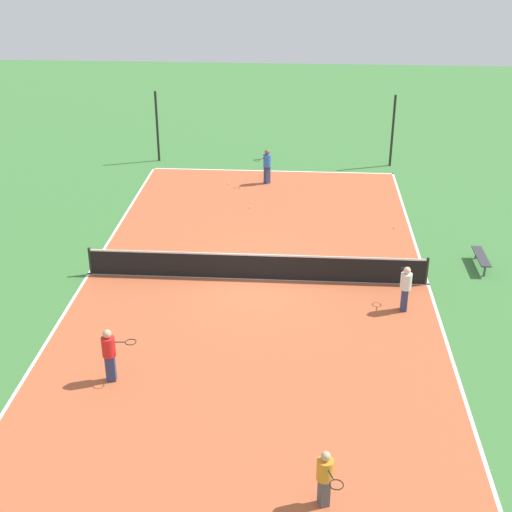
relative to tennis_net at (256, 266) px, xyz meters
name	(u,v)px	position (x,y,z in m)	size (l,w,h in m)	color
ground_plane	(256,279)	(0.00, 0.00, -0.53)	(80.00, 80.00, 0.00)	#3D7538
court_surface	(256,279)	(0.00, 0.00, -0.52)	(11.91, 23.26, 0.02)	#B75633
tennis_net	(256,266)	(0.00, 0.00, 0.00)	(11.71, 0.10, 1.00)	black
bench	(481,257)	(7.96, 1.51, -0.14)	(0.36, 1.71, 0.45)	#333338
player_coach_red	(109,352)	(-3.49, -6.21, 0.39)	(0.96, 0.41, 1.58)	navy
player_center_orange	(325,476)	(2.16, -10.36, 0.29)	(0.64, 0.99, 1.41)	#4C4C51
player_near_blue	(267,164)	(-0.16, 9.79, 0.43)	(0.91, 0.87, 1.64)	navy
player_far_white	(406,286)	(4.85, -1.81, 0.36)	(0.41, 0.96, 1.52)	navy
tennis_ball_midcourt	(228,183)	(-1.97, 9.52, -0.47)	(0.07, 0.07, 0.07)	#CCE033
tennis_ball_far_baseline	(394,227)	(5.26, 4.81, -0.47)	(0.07, 0.07, 0.07)	#CCE033
tennis_ball_left_sideline	(250,207)	(-0.73, 6.59, -0.47)	(0.07, 0.07, 0.07)	#CCE033
fence_post_back_left	(157,127)	(-5.89, 12.90, 1.26)	(0.12, 0.12, 3.57)	black
fence_post_back_right	(393,131)	(5.89, 12.90, 1.26)	(0.12, 0.12, 3.57)	black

